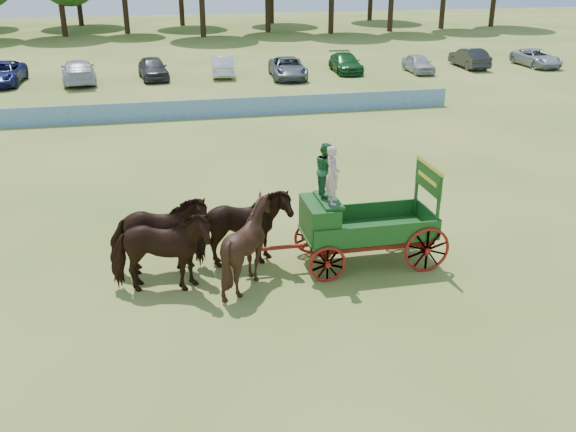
{
  "coord_description": "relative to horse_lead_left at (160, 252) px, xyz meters",
  "views": [
    {
      "loc": [
        -5.32,
        -17.6,
        8.81
      ],
      "look_at": [
        -1.55,
        -0.03,
        1.3
      ],
      "focal_mm": 40.0,
      "sensor_mm": 36.0,
      "label": 1
    }
  ],
  "objects": [
    {
      "name": "horse_wheel_left",
      "position": [
        2.4,
        0.0,
        0.0
      ],
      "size": [
        2.55,
        2.37,
        2.41
      ],
      "primitive_type": "imported",
      "rotation": [
        0.0,
        0.0,
        1.79
      ],
      "color": "black",
      "rests_on": "ground"
    },
    {
      "name": "farm_dray",
      "position": [
        5.35,
        0.57,
        0.47
      ],
      "size": [
        6.0,
        2.0,
        3.83
      ],
      "color": "maroon",
      "rests_on": "ground"
    },
    {
      "name": "ground",
      "position": [
        5.43,
        1.58,
        -1.2
      ],
      "size": [
        160.0,
        160.0,
        0.0
      ],
      "primitive_type": "plane",
      "color": "#A79D4B",
      "rests_on": "ground"
    },
    {
      "name": "horse_wheel_right",
      "position": [
        2.4,
        1.1,
        0.0
      ],
      "size": [
        2.91,
        1.43,
        2.4
      ],
      "primitive_type": "imported",
      "rotation": [
        0.0,
        0.0,
        1.62
      ],
      "color": "black",
      "rests_on": "ground"
    },
    {
      "name": "parked_cars",
      "position": [
        4.06,
        31.54,
        -0.45
      ],
      "size": [
        53.4,
        7.35,
        1.62
      ],
      "color": "silver",
      "rests_on": "ground"
    },
    {
      "name": "sponsor_banner",
      "position": [
        4.43,
        19.58,
        -0.68
      ],
      "size": [
        26.0,
        0.08,
        1.05
      ],
      "primitive_type": "cube",
      "color": "#1C5798",
      "rests_on": "ground"
    },
    {
      "name": "horse_lead_right",
      "position": [
        0.0,
        1.1,
        0.0
      ],
      "size": [
        2.9,
        1.43,
        2.4
      ],
      "primitive_type": "imported",
      "rotation": [
        0.0,
        0.0,
        1.52
      ],
      "color": "black",
      "rests_on": "ground"
    },
    {
      "name": "horse_lead_left",
      "position": [
        0.0,
        0.0,
        0.0
      ],
      "size": [
        3.0,
        1.67,
        2.4
      ],
      "primitive_type": "imported",
      "rotation": [
        0.0,
        0.0,
        1.44
      ],
      "color": "black",
      "rests_on": "ground"
    }
  ]
}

